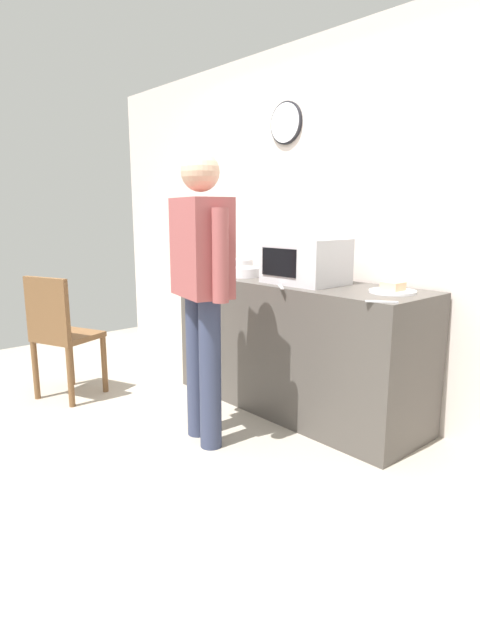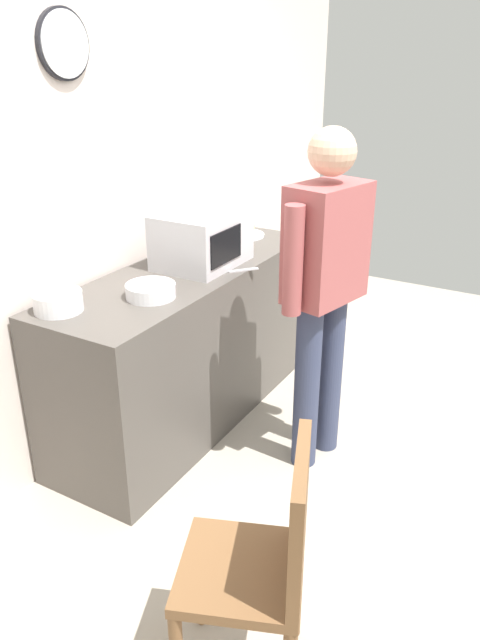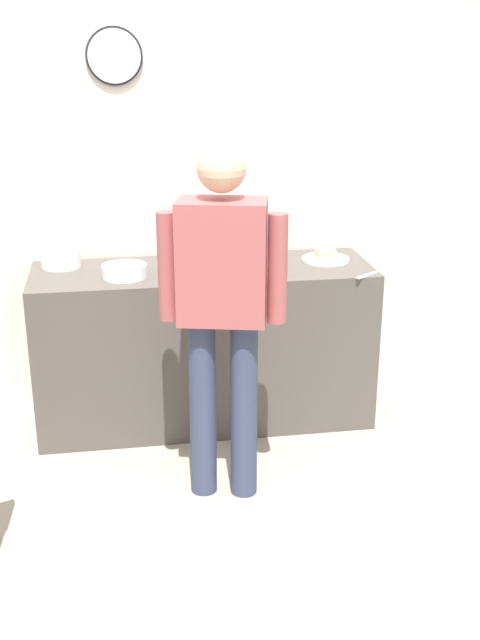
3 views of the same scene
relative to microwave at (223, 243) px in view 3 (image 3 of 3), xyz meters
The scene contains 10 objects.
ground_plane 1.61m from the microwave, 98.99° to the right, with size 6.00×6.00×0.00m, color #9E9384.
back_wall 0.51m from the microwave, 114.39° to the left, with size 5.40×0.13×2.60m.
kitchen_counter 0.62m from the microwave, 161.72° to the left, with size 1.91×0.62×0.92m, color #4C4742.
microwave is the anchor object (origin of this frame).
sandwich_plate 0.63m from the microwave, ahead, with size 0.28×0.28×0.07m.
salad_bowl 0.56m from the microwave, behind, with size 0.24×0.24×0.07m, color white.
cereal_bowl 0.92m from the microwave, 167.11° to the left, with size 0.22×0.22×0.09m, color white.
fork_utensil 0.81m from the microwave, 17.96° to the right, with size 0.17×0.02×0.01m, color silver.
spoon_utensil 0.29m from the microwave, 85.42° to the right, with size 0.17×0.02×0.01m, color silver.
person_standing 0.79m from the microwave, 98.19° to the right, with size 0.58×0.33×1.72m.
Camera 3 is at (-0.39, -2.97, 2.15)m, focal length 43.93 mm.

